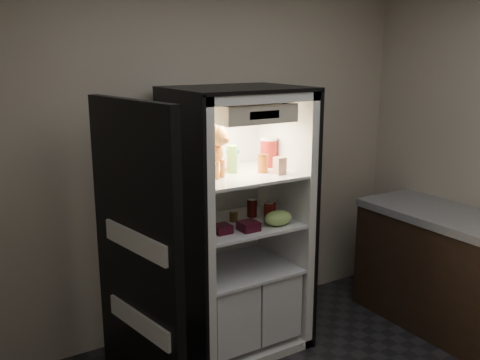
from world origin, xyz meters
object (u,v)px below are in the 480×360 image
object	(u,v)px
mayo_tub	(233,159)
soda_can_c	(268,211)
pepper_jar	(269,152)
grape_bag	(278,218)
salsa_jar	(263,163)
refrigerator	(235,240)
berry_box_right	(249,226)
parmesan_shaker	(232,159)
condiment_jar	(234,216)
berry_box_left	(222,229)
tabby_cat	(208,156)
soda_can_b	(271,209)
cream_carton	(280,166)
soda_can_a	(252,208)

from	to	relation	value
mayo_tub	soda_can_c	world-z (taller)	mayo_tub
pepper_jar	soda_can_c	distance (m)	0.42
soda_can_c	grape_bag	world-z (taller)	soda_can_c
salsa_jar	grape_bag	bearing A→B (deg)	-72.76
refrigerator	berry_box_right	size ratio (longest dim) A/B	15.30
mayo_tub	grape_bag	xyz separation A→B (m)	(0.15, -0.36, -0.37)
refrigerator	parmesan_shaker	distance (m)	0.59
parmesan_shaker	soda_can_c	world-z (taller)	parmesan_shaker
mayo_tub	grape_bag	distance (m)	0.53
condiment_jar	berry_box_left	world-z (taller)	condiment_jar
grape_bag	berry_box_right	bearing A→B (deg)	177.45
berry_box_left	berry_box_right	bearing A→B (deg)	-15.69
refrigerator	tabby_cat	size ratio (longest dim) A/B	5.15
parmesan_shaker	refrigerator	bearing A→B (deg)	23.09
mayo_tub	salsa_jar	bearing A→B (deg)	-64.89
soda_can_b	condiment_jar	size ratio (longest dim) A/B	1.57
soda_can_c	berry_box_left	world-z (taller)	soda_can_c
cream_carton	berry_box_left	xyz separation A→B (m)	(-0.44, 0.03, -0.38)
pepper_jar	soda_can_b	distance (m)	0.41
refrigerator	berry_box_left	size ratio (longest dim) A/B	16.99
condiment_jar	pepper_jar	bearing A→B (deg)	8.01
condiment_jar	berry_box_right	bearing A→B (deg)	-94.16
parmesan_shaker	berry_box_left	world-z (taller)	parmesan_shaker
grape_bag	berry_box_right	distance (m)	0.23
salsa_jar	soda_can_b	world-z (taller)	salsa_jar
parmesan_shaker	mayo_tub	xyz separation A→B (m)	(0.07, 0.12, -0.03)
tabby_cat	soda_can_b	xyz separation A→B (m)	(0.47, -0.07, -0.42)
mayo_tub	condiment_jar	distance (m)	0.40
mayo_tub	berry_box_left	world-z (taller)	mayo_tub
berry_box_left	salsa_jar	bearing A→B (deg)	11.26
refrigerator	condiment_jar	size ratio (longest dim) A/B	23.00
tabby_cat	soda_can_c	xyz separation A→B (m)	(0.44, -0.08, -0.43)
salsa_jar	cream_carton	xyz separation A→B (m)	(0.07, -0.10, -0.01)
parmesan_shaker	berry_box_right	distance (m)	0.47
pepper_jar	parmesan_shaker	bearing A→B (deg)	-173.80
soda_can_c	refrigerator	bearing A→B (deg)	154.86
parmesan_shaker	soda_can_a	xyz separation A→B (m)	(0.18, 0.02, -0.38)
soda_can_c	parmesan_shaker	bearing A→B (deg)	159.47
tabby_cat	parmesan_shaker	bearing A→B (deg)	-19.19
berry_box_right	mayo_tub	bearing A→B (deg)	76.04
pepper_jar	grape_bag	distance (m)	0.50
condiment_jar	soda_can_a	bearing A→B (deg)	9.21
mayo_tub	parmesan_shaker	bearing A→B (deg)	-122.34
refrigerator	cream_carton	world-z (taller)	refrigerator
soda_can_a	soda_can_c	bearing A→B (deg)	-57.75
tabby_cat	salsa_jar	xyz separation A→B (m)	(0.37, -0.10, -0.07)
condiment_jar	cream_carton	bearing A→B (deg)	-39.29
berry_box_right	grape_bag	bearing A→B (deg)	-2.55
refrigerator	berry_box_left	world-z (taller)	refrigerator
salsa_jar	berry_box_right	distance (m)	0.45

